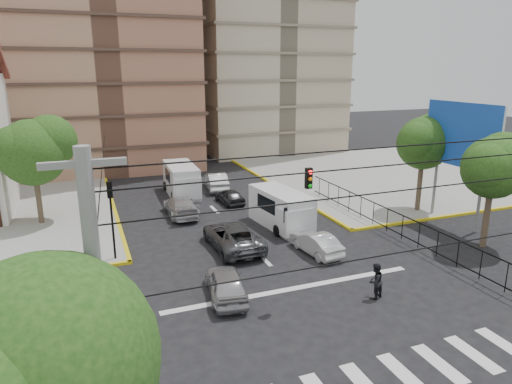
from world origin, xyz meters
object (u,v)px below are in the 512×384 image
van_right_lane (283,210)px  car_white_front_right (316,243)px  van_left_lane (182,181)px  car_silver_front_left (226,283)px  traffic_light_nw (111,207)px  pedestrian_crosswalk (375,281)px

van_right_lane → car_white_front_right: size_ratio=1.48×
van_left_lane → car_silver_front_left: van_left_lane is taller
car_silver_front_left → van_right_lane: bearing=-120.9°
traffic_light_nw → pedestrian_crosswalk: traffic_light_nw is taller
traffic_light_nw → car_white_front_right: size_ratio=1.15×
van_right_lane → car_white_front_right: van_right_lane is taller
traffic_light_nw → car_white_front_right: bearing=-15.9°
car_white_front_right → pedestrian_crosswalk: 5.69m
van_left_lane → car_white_front_right: (4.47, -15.20, -0.61)m
car_silver_front_left → pedestrian_crosswalk: bearing=166.5°
van_right_lane → van_left_lane: size_ratio=0.99×
traffic_light_nw → van_right_lane: (10.97, 1.68, -1.92)m
van_left_lane → pedestrian_crosswalk: (4.47, -20.89, -0.38)m
car_silver_front_left → pedestrian_crosswalk: pedestrian_crosswalk is taller
traffic_light_nw → van_left_lane: 13.83m
van_right_lane → car_silver_front_left: 10.21m
car_silver_front_left → car_white_front_right: car_silver_front_left is taller
van_right_lane → van_left_lane: 11.36m
van_right_lane → pedestrian_crosswalk: size_ratio=3.29×
van_right_lane → car_silver_front_left: size_ratio=1.39×
traffic_light_nw → van_right_lane: 11.26m
car_white_front_right → van_left_lane: bearing=-79.8°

